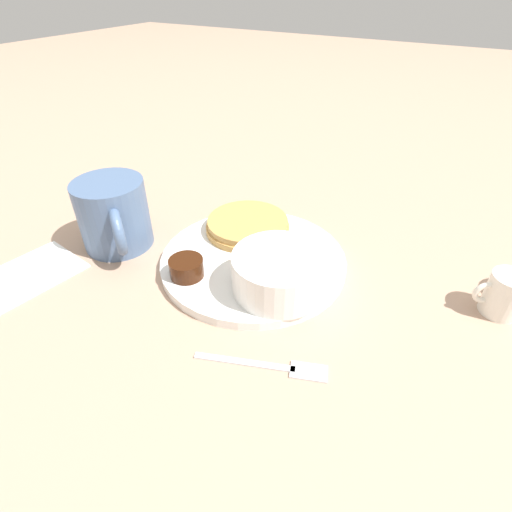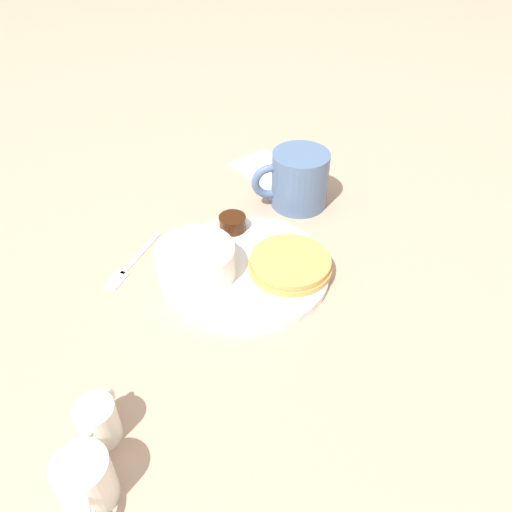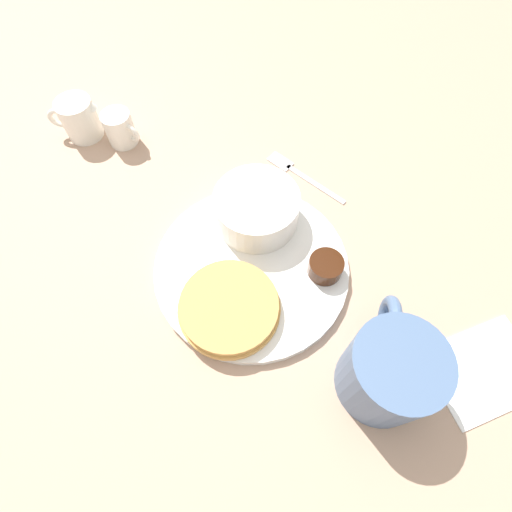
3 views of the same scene
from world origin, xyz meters
name	(u,v)px [view 1 (image 1 of 3)]	position (x,y,z in m)	size (l,w,h in m)	color
ground_plane	(253,264)	(0.00, 0.00, 0.00)	(4.00, 4.00, 0.00)	tan
plate	(253,260)	(0.00, 0.00, 0.01)	(0.24, 0.24, 0.01)	white
pancake_stack	(248,225)	(-0.05, -0.04, 0.02)	(0.12, 0.12, 0.02)	tan
bowl	(279,271)	(0.04, 0.06, 0.04)	(0.11, 0.11, 0.05)	white
syrup_cup	(186,268)	(0.07, -0.05, 0.02)	(0.04, 0.04, 0.02)	#38190A
butter_ramekin	(275,289)	(0.06, 0.06, 0.03)	(0.04, 0.04, 0.04)	white
coffee_mug	(114,215)	(0.05, -0.19, 0.05)	(0.10, 0.12, 0.09)	slate
creamer_pitcher_near	(505,294)	(-0.06, 0.29, 0.03)	(0.04, 0.06, 0.05)	white
fork	(276,366)	(0.13, 0.10, 0.00)	(0.06, 0.13, 0.00)	silver
napkin	(28,274)	(0.17, -0.24, 0.00)	(0.13, 0.11, 0.00)	white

